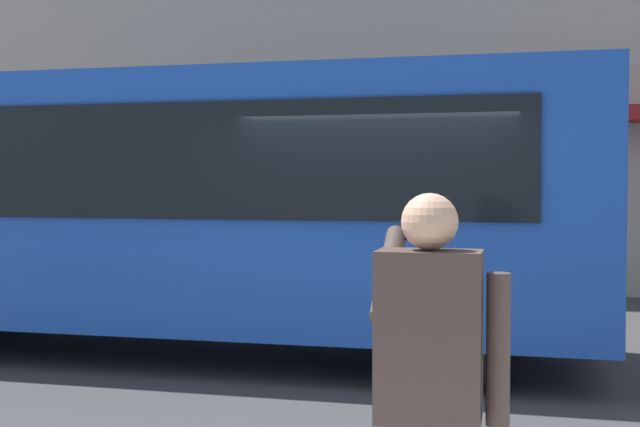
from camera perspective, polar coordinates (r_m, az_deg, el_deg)
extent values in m
plane|color=#38383A|center=(8.33, 4.67, -11.00)|extent=(60.00, 60.00, 0.00)
cube|color=#1947AD|center=(9.26, -9.45, 0.91)|extent=(9.00, 2.50, 2.60)
cube|color=black|center=(8.12, -12.97, 3.55)|extent=(7.60, 0.06, 1.10)
cylinder|color=black|center=(11.76, -20.87, -4.81)|extent=(1.00, 0.28, 1.00)
cylinder|color=black|center=(9.74, 9.84, -6.13)|extent=(1.00, 0.28, 1.00)
cylinder|color=black|center=(7.57, 8.72, -8.48)|extent=(1.00, 0.28, 1.00)
cube|color=#473833|center=(3.23, 7.54, -8.37)|extent=(0.40, 0.24, 0.66)
sphere|color=#D8A884|center=(3.18, 7.57, -0.56)|extent=(0.22, 0.22, 0.22)
cylinder|color=#473833|center=(3.22, 12.19, -9.16)|extent=(0.09, 0.09, 0.58)
cylinder|color=#473833|center=(3.38, 4.80, -4.13)|extent=(0.09, 0.48, 0.37)
cube|color=black|center=(3.49, 6.46, -0.65)|extent=(0.07, 0.01, 0.14)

